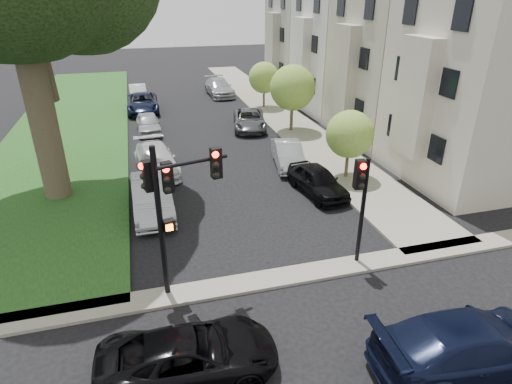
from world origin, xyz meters
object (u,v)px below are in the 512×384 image
object	(u,v)px
traffic_signal_secondary	(361,193)
car_parked_0	(318,181)
car_parked_4	(219,87)
car_parked_1	(288,154)
car_parked_7	(148,123)
small_tree_c	(264,78)
car_parked_5	(152,197)
car_cross_near	(189,355)
car_cross_far	(473,345)
car_parked_2	(249,120)
car_parked_9	(138,93)
small_tree_a	(350,134)
car_parked_6	(156,160)
small_tree_b	(293,88)
traffic_signal_main	(171,196)
car_parked_8	(143,103)

from	to	relation	value
traffic_signal_secondary	car_parked_0	bearing A→B (deg)	79.97
car_parked_4	traffic_signal_secondary	bearing A→B (deg)	-92.52
car_parked_1	car_parked_7	distance (m)	11.25
small_tree_c	car_parked_1	xyz separation A→B (m)	(-2.38, -12.94, -1.86)
car_parked_0	car_parked_5	xyz separation A→B (m)	(-7.90, 0.16, 0.09)
car_cross_near	car_cross_far	world-z (taller)	car_cross_far
car_cross_near	small_tree_c	bearing A→B (deg)	-19.00
car_cross_near	car_parked_7	bearing A→B (deg)	1.43
small_tree_c	car_parked_2	bearing A→B (deg)	-116.35
traffic_signal_secondary	car_parked_1	size ratio (longest dim) A/B	0.99
car_parked_9	car_parked_4	bearing A→B (deg)	-2.26
small_tree_c	car_parked_7	distance (m)	10.86
small_tree_a	car_parked_6	xyz separation A→B (m)	(-9.67, 3.60, -1.73)
small_tree_a	traffic_signal_secondary	xyz separation A→B (m)	(-3.26, -7.25, 0.42)
car_cross_near	car_parked_2	distance (m)	21.92
small_tree_b	traffic_signal_secondary	distance (m)	16.22
car_parked_1	car_parked_2	xyz separation A→B (m)	(-0.29, 7.56, -0.02)
car_parked_0	car_parked_5	world-z (taller)	car_parked_5
traffic_signal_main	car_parked_5	xyz separation A→B (m)	(-0.53, 6.01, -2.79)
small_tree_a	car_cross_near	size ratio (longest dim) A/B	0.79
traffic_signal_secondary	car_cross_near	size ratio (longest dim) A/B	0.89
car_cross_far	car_parked_6	distance (m)	17.54
traffic_signal_secondary	car_cross_near	world-z (taller)	traffic_signal_secondary
car_parked_2	car_parked_6	bearing A→B (deg)	-125.40
small_tree_c	car_parked_0	distance (m)	17.09
small_tree_c	car_parked_4	world-z (taller)	small_tree_c
traffic_signal_secondary	car_cross_far	bearing A→B (deg)	-82.22
car_parked_0	small_tree_b	bearing A→B (deg)	70.25
car_parked_8	car_parked_0	bearing A→B (deg)	-66.55
car_cross_far	car_parked_0	bearing A→B (deg)	1.58
car_parked_1	car_parked_5	xyz separation A→B (m)	(-7.74, -3.74, 0.10)
small_tree_c	car_cross_near	world-z (taller)	small_tree_c
car_parked_8	traffic_signal_secondary	bearing A→B (deg)	-73.95
small_tree_c	small_tree_b	bearing A→B (deg)	-90.00
small_tree_c	car_parked_4	xyz separation A→B (m)	(-2.70, 5.77, -1.78)
small_tree_b	car_parked_1	distance (m)	6.97
car_cross_near	car_parked_5	world-z (taller)	car_parked_5
small_tree_a	traffic_signal_secondary	bearing A→B (deg)	-114.24
car_parked_0	car_parked_1	size ratio (longest dim) A/B	0.98
car_parked_0	car_parked_2	world-z (taller)	car_parked_0
small_tree_a	car_parked_5	bearing A→B (deg)	-173.25
car_parked_9	traffic_signal_main	bearing A→B (deg)	-90.83
traffic_signal_secondary	car_parked_1	world-z (taller)	traffic_signal_secondary
car_parked_5	car_cross_near	bearing A→B (deg)	-88.30
traffic_signal_main	car_cross_far	xyz separation A→B (m)	(7.04, -5.23, -2.79)
car_parked_1	car_parked_4	world-z (taller)	car_parked_4
car_parked_7	small_tree_b	bearing A→B (deg)	-15.53
small_tree_b	car_parked_5	xyz separation A→B (m)	(-10.12, -9.84, -2.29)
traffic_signal_secondary	car_parked_6	xyz separation A→B (m)	(-6.40, 10.84, -2.15)
car_parked_6	small_tree_b	bearing A→B (deg)	21.74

